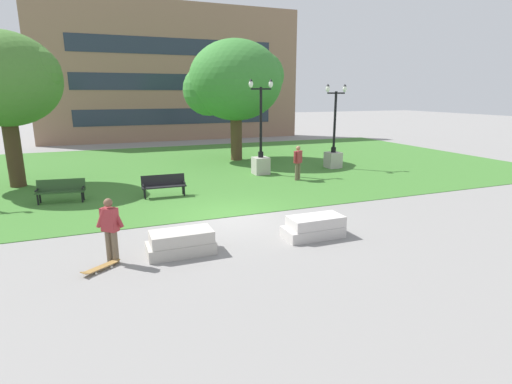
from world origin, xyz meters
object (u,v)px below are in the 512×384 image
Objects in this scene: lamp_post_center at (333,151)px; park_bench_near_right at (61,189)px; concrete_block_center at (181,243)px; park_bench_near_left at (164,184)px; person_bystander_near_lawn at (298,161)px; lamp_post_right at (261,155)px; skateboard at (101,267)px; concrete_block_left at (314,227)px; person_skateboarder at (110,227)px.

park_bench_near_right is at bearing -169.94° from lamp_post_center.
park_bench_near_left is (0.56, 6.38, 0.23)m from concrete_block_center.
park_bench_near_right is at bearing -178.74° from person_bystander_near_lawn.
lamp_post_center is at bearing 2.19° from lamp_post_right.
skateboard is at bearing -79.71° from park_bench_near_right.
concrete_block_left is 6.07m from skateboard.
person_skateboarder is 15.67m from lamp_post_center.
person_bystander_near_lawn reaches higher than park_bench_near_right.
park_bench_near_left is 10.68m from lamp_post_center.
lamp_post_right is (7.91, 9.25, 0.06)m from person_skateboarder.
lamp_post_right reaches higher than concrete_block_left.
person_skateboarder is 1.81× the size of skateboard.
lamp_post_center is at bearing 33.12° from person_bystander_near_lawn.
concrete_block_left is 5.80m from person_skateboarder.
skateboard is 0.52× the size of park_bench_near_left.
person_skateboarder reaches higher than concrete_block_left.
person_skateboarder is 12.17m from lamp_post_right.
person_skateboarder is (-1.76, 0.05, 0.66)m from concrete_block_center.
lamp_post_right is at bearing 27.54° from park_bench_near_left.
lamp_post_center is (12.52, 9.43, 0.02)m from person_skateboarder.
person_skateboarder is at bearing -143.03° from lamp_post_center.
lamp_post_right reaches higher than person_bystander_near_lawn.
skateboard is 0.20× the size of lamp_post_center.
concrete_block_center is 0.99× the size of park_bench_near_left.
lamp_post_right reaches higher than park_bench_near_left.
lamp_post_right is at bearing 49.57° from skateboard.
park_bench_near_right is at bearing 135.93° from concrete_block_left.
lamp_post_center is (6.76, 9.66, 0.68)m from concrete_block_left.
park_bench_near_right is 10.67m from person_bystander_near_lawn.
person_skateboarder is 0.92× the size of park_bench_near_right.
lamp_post_right is at bearing -177.81° from lamp_post_center.
concrete_block_left is 1.00× the size of park_bench_near_left.
park_bench_near_left reaches higher than concrete_block_center.
person_bystander_near_lawn reaches higher than person_skateboarder.
park_bench_near_right is 14.38m from lamp_post_center.
lamp_post_center is (4.62, 0.18, -0.03)m from lamp_post_right.
lamp_post_right is (2.15, 9.48, 0.72)m from concrete_block_left.
park_bench_near_left is 0.98× the size of park_bench_near_right.
concrete_block_left is at bearing -102.77° from lamp_post_right.
skateboard is at bearing -128.27° from person_skateboarder.
person_bystander_near_lawn is at bearing 66.07° from concrete_block_left.
person_skateboarder is at bearing 178.49° from concrete_block_center.
park_bench_near_right is 0.38× the size of lamp_post_right.
person_skateboarder is 11.52m from person_bystander_near_lawn.
skateboard is 0.19× the size of lamp_post_right.
lamp_post_center reaches higher than park_bench_near_left.
concrete_block_left is 7.42m from park_bench_near_left.
lamp_post_center is at bearing 16.85° from park_bench_near_left.
concrete_block_left is 1.06× the size of person_bystander_near_lawn.
lamp_post_right reaches higher than park_bench_near_right.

